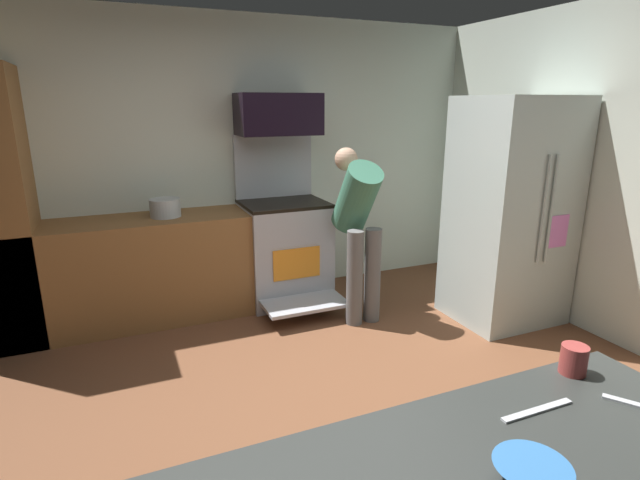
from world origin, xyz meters
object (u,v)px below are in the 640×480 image
at_px(refrigerator, 510,212).
at_px(mixing_bowl_small, 531,474).
at_px(microwave, 278,114).
at_px(stock_pot, 165,208).
at_px(person_cook, 358,222).
at_px(oven_range, 284,247).
at_px(mug_coffee, 574,360).

bearing_deg(refrigerator, mixing_bowl_small, -132.69).
height_order(microwave, stock_pot, microwave).
bearing_deg(refrigerator, microwave, 142.62).
height_order(refrigerator, stock_pot, refrigerator).
xyz_separation_m(refrigerator, person_cook, (-1.18, 0.49, -0.08)).
height_order(mixing_bowl_small, stock_pot, stock_pot).
bearing_deg(microwave, refrigerator, -37.38).
relative_size(oven_range, mug_coffee, 14.69).
bearing_deg(microwave, mixing_bowl_small, -98.57).
bearing_deg(oven_range, microwave, 90.00).
relative_size(refrigerator, mixing_bowl_small, 9.63).
relative_size(microwave, person_cook, 0.51).
height_order(oven_range, person_cook, oven_range).
relative_size(oven_range, mixing_bowl_small, 7.90).
xyz_separation_m(refrigerator, stock_pot, (-2.67, 1.16, 0.03)).
relative_size(oven_range, refrigerator, 0.82).
distance_m(oven_range, microwave, 1.22).
distance_m(oven_range, mug_coffee, 3.17).
relative_size(refrigerator, mug_coffee, 17.90).
bearing_deg(refrigerator, person_cook, 157.44).
bearing_deg(mixing_bowl_small, oven_range, 81.21).
bearing_deg(person_cook, oven_range, 123.90).
xyz_separation_m(oven_range, refrigerator, (1.62, -1.14, 0.43)).
xyz_separation_m(refrigerator, mixing_bowl_small, (-2.16, -2.34, -0.02)).
distance_m(microwave, stock_pot, 1.29).
xyz_separation_m(oven_range, microwave, (0.00, 0.09, 1.22)).
xyz_separation_m(microwave, mixing_bowl_small, (-0.54, -3.58, -0.80)).
bearing_deg(mug_coffee, refrigerator, 51.08).
distance_m(microwave, mixing_bowl_small, 3.70).
bearing_deg(mixing_bowl_small, refrigerator, 47.31).
bearing_deg(mug_coffee, microwave, 90.07).
bearing_deg(person_cook, mug_coffee, -99.90).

